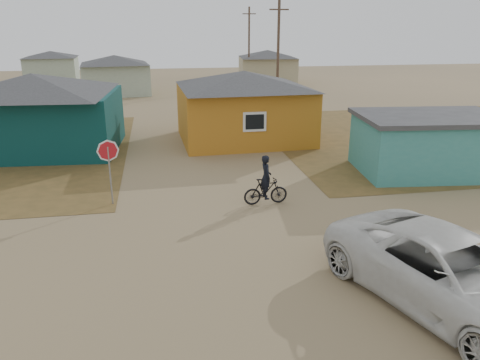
# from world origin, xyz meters

# --- Properties ---
(ground) EXTENTS (120.00, 120.00, 0.00)m
(ground) POSITION_xyz_m (0.00, 0.00, 0.00)
(ground) COLOR #927A54
(grass_ne) EXTENTS (20.00, 18.00, 0.00)m
(grass_ne) POSITION_xyz_m (14.00, 13.00, 0.01)
(grass_ne) COLOR brown
(grass_ne) RESTS_ON ground
(house_teal) EXTENTS (8.93, 7.08, 4.00)m
(house_teal) POSITION_xyz_m (-8.50, 13.50, 2.05)
(house_teal) COLOR #093231
(house_teal) RESTS_ON ground
(house_yellow) EXTENTS (7.72, 6.76, 3.90)m
(house_yellow) POSITION_xyz_m (2.50, 14.00, 2.00)
(house_yellow) COLOR #B9731C
(house_yellow) RESTS_ON ground
(shed_turquoise) EXTENTS (6.71, 4.93, 2.60)m
(shed_turquoise) POSITION_xyz_m (9.50, 6.50, 1.31)
(shed_turquoise) COLOR teal
(shed_turquoise) RESTS_ON ground
(house_pale_west) EXTENTS (7.04, 6.15, 3.60)m
(house_pale_west) POSITION_xyz_m (-6.00, 34.00, 1.86)
(house_pale_west) COLOR #A4B49A
(house_pale_west) RESTS_ON ground
(house_beige_east) EXTENTS (6.95, 6.05, 3.60)m
(house_beige_east) POSITION_xyz_m (10.00, 40.00, 1.86)
(house_beige_east) COLOR tan
(house_beige_east) RESTS_ON ground
(house_pale_north) EXTENTS (6.28, 5.81, 3.40)m
(house_pale_north) POSITION_xyz_m (-14.00, 46.00, 1.75)
(house_pale_north) COLOR #A4B49A
(house_pale_north) RESTS_ON ground
(utility_pole_near) EXTENTS (1.40, 0.20, 8.00)m
(utility_pole_near) POSITION_xyz_m (6.50, 22.00, 4.14)
(utility_pole_near) COLOR brown
(utility_pole_near) RESTS_ON ground
(utility_pole_far) EXTENTS (1.40, 0.20, 8.00)m
(utility_pole_far) POSITION_xyz_m (7.50, 38.00, 4.14)
(utility_pole_far) COLOR brown
(utility_pole_far) RESTS_ON ground
(stop_sign) EXTENTS (0.80, 0.16, 2.45)m
(stop_sign) POSITION_xyz_m (-4.15, 4.88, 1.80)
(stop_sign) COLOR gray
(stop_sign) RESTS_ON ground
(cyclist) EXTENTS (1.68, 0.61, 1.87)m
(cyclist) POSITION_xyz_m (1.46, 3.90, 0.68)
(cyclist) COLOR black
(cyclist) RESTS_ON ground
(vehicle) EXTENTS (4.81, 7.01, 1.78)m
(vehicle) POSITION_xyz_m (4.20, -3.33, 0.89)
(vehicle) COLOR silver
(vehicle) RESTS_ON ground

